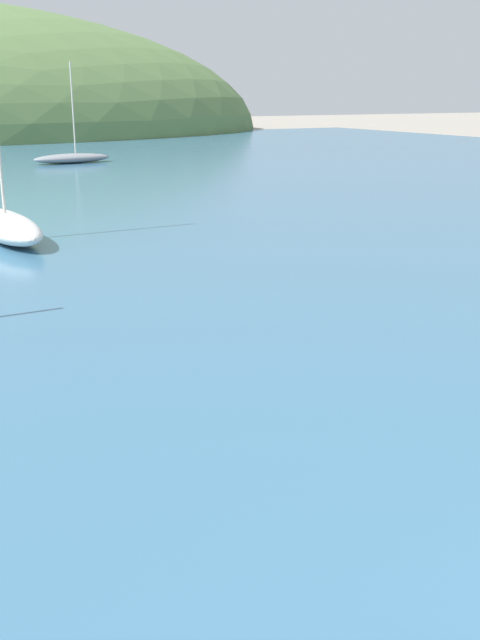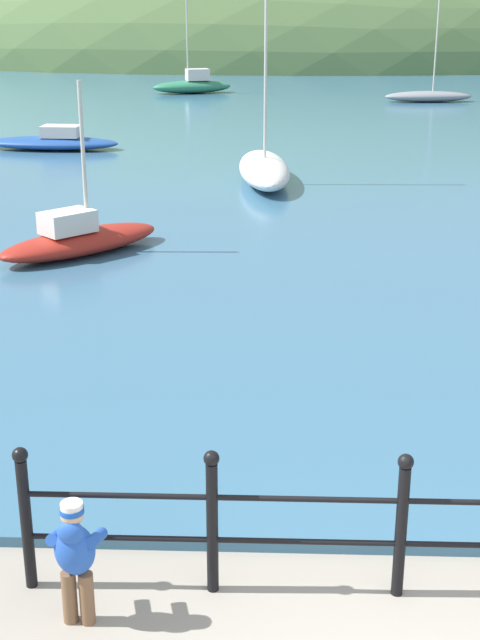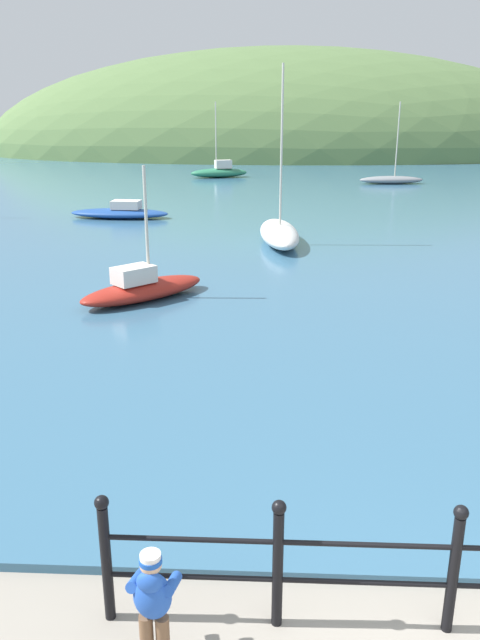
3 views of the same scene
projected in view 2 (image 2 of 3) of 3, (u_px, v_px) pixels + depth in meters
name	position (u px, v px, depth m)	size (l,w,h in m)	color
water	(295.00, 114.00, 35.55)	(80.00, 60.00, 0.10)	#386684
far_hillside	(285.00, 59.00, 69.46)	(64.98, 35.74, 21.66)	#567542
iron_railing	(307.00, 520.00, 6.69)	(4.39, 0.12, 1.21)	black
child_in_coat	(75.00, 552.00, 6.37)	(0.40, 0.39, 1.00)	brown
boat_red_dinghy	(53.00, 142.00, 26.66)	(4.10, 1.60, 0.71)	#1E4793
boat_nearest_quay	(264.00, 169.00, 21.72)	(1.56, 4.45, 5.45)	silver
boat_twin_mast	(193.00, 85.00, 42.72)	(4.02, 2.38, 4.79)	#287551
boat_blue_hull	(79.00, 239.00, 15.64)	(2.99, 3.00, 2.96)	maroon
boat_far_left	(428.00, 96.00, 39.12)	(3.95, 1.45, 4.72)	gray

